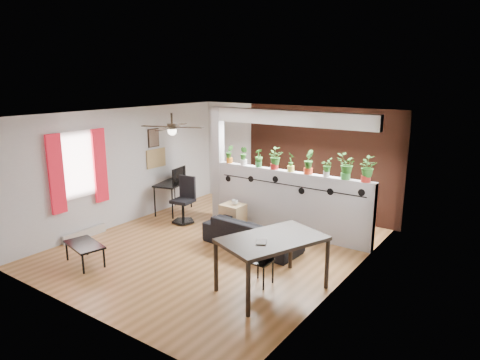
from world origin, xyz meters
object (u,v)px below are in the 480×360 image
object	(u,v)px
potted_plant_4	(291,161)
potted_plant_8	(366,169)
potted_plant_6	(327,167)
dining_table	(272,243)
cube_shelf	(233,217)
sofa	(252,234)
ceiling_fan	(172,128)
potted_plant_5	(308,161)
potted_plant_3	(275,158)
potted_plant_1	(244,155)
cup	(235,202)
folding_chair	(263,254)
potted_plant_2	(259,157)
computer_desk	(173,185)
potted_plant_0	(229,154)
potted_plant_7	(346,166)
coffee_table	(84,246)
office_chair	(184,203)

from	to	relation	value
potted_plant_4	potted_plant_8	xyz separation A→B (m)	(1.58, 0.00, 0.04)
potted_plant_6	dining_table	distance (m)	2.50
cube_shelf	sofa	bearing A→B (deg)	-33.15
ceiling_fan	dining_table	bearing A→B (deg)	-12.53
cube_shelf	ceiling_fan	bearing A→B (deg)	-111.66
potted_plant_5	potted_plant_6	bearing A→B (deg)	0.00
potted_plant_3	potted_plant_1	bearing A→B (deg)	180.00
ceiling_fan	potted_plant_6	xyz separation A→B (m)	(2.39, 1.80, -0.77)
cup	folding_chair	bearing A→B (deg)	-43.65
potted_plant_2	cube_shelf	bearing A→B (deg)	-119.98
sofa	potted_plant_1	bearing A→B (deg)	-45.78
computer_desk	potted_plant_8	bearing A→B (deg)	4.20
ceiling_fan	potted_plant_0	world-z (taller)	ceiling_fan
potted_plant_5	potted_plant_7	world-z (taller)	potted_plant_7
potted_plant_2	computer_desk	bearing A→B (deg)	-171.44
potted_plant_3	potted_plant_6	bearing A→B (deg)	-0.00
potted_plant_5	coffee_table	bearing A→B (deg)	-127.15
potted_plant_7	sofa	distance (m)	2.23
potted_plant_7	sofa	world-z (taller)	potted_plant_7
potted_plant_4	potted_plant_6	world-z (taller)	potted_plant_4
potted_plant_7	potted_plant_4	bearing A→B (deg)	180.00
potted_plant_7	folding_chair	world-z (taller)	potted_plant_7
computer_desk	coffee_table	xyz separation A→B (m)	(0.82, -3.13, -0.35)
potted_plant_2	office_chair	xyz separation A→B (m)	(-1.51, -0.76, -1.10)
potted_plant_0	potted_plant_4	size ratio (longest dim) A/B	1.01
potted_plant_5	sofa	size ratio (longest dim) A/B	0.26
dining_table	folding_chair	bearing A→B (deg)	152.06
potted_plant_0	potted_plant_3	bearing A→B (deg)	0.00
sofa	folding_chair	size ratio (longest dim) A/B	2.24
ceiling_fan	coffee_table	distance (m)	2.66
coffee_table	dining_table	bearing A→B (deg)	18.81
ceiling_fan	potted_plant_5	distance (m)	2.78
potted_plant_7	coffee_table	xyz separation A→B (m)	(-3.42, -3.47, -1.27)
potted_plant_3	potted_plant_4	bearing A→B (deg)	-0.00
office_chair	dining_table	xyz separation A→B (m)	(3.28, -1.61, 0.31)
potted_plant_3	cube_shelf	size ratio (longest dim) A/B	0.79
potted_plant_1	office_chair	distance (m)	1.75
potted_plant_6	potted_plant_3	bearing A→B (deg)	180.00
potted_plant_1	potted_plant_2	distance (m)	0.40
cube_shelf	folding_chair	size ratio (longest dim) A/B	0.69
potted_plant_6	sofa	distance (m)	1.97
potted_plant_1	potted_plant_8	xyz separation A→B (m)	(2.76, -0.00, 0.03)
cube_shelf	folding_chair	distance (m)	2.53
office_chair	potted_plant_5	bearing A→B (deg)	15.80
potted_plant_3	potted_plant_6	size ratio (longest dim) A/B	1.26
ceiling_fan	cube_shelf	size ratio (longest dim) A/B	2.06
potted_plant_0	folding_chair	size ratio (longest dim) A/B	0.49
ceiling_fan	cube_shelf	bearing A→B (deg)	68.38
sofa	coffee_table	size ratio (longest dim) A/B	2.07
cup	potted_plant_2	bearing A→B (deg)	64.20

